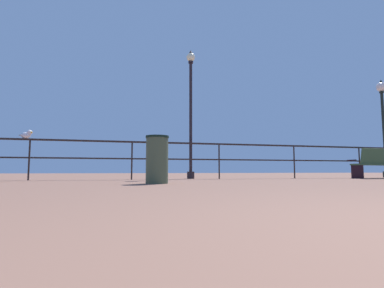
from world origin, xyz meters
TOP-DOWN VIEW (x-y plane):
  - pier_railing at (0.00, 8.50)m, footprint 18.37×0.05m
  - bench_near_left at (6.43, 7.70)m, footprint 1.57×0.74m
  - lamppost_center at (0.50, 8.83)m, footprint 0.27×0.27m
  - lamppost_right at (8.07, 8.83)m, footprint 0.36×0.36m
  - seagull_on_rail at (-4.02, 8.48)m, footprint 0.41×0.31m
  - trash_bin at (-1.00, 5.69)m, footprint 0.45×0.45m

SIDE VIEW (x-z plane):
  - trash_bin at x=-1.00m, z-range 0.00..0.92m
  - bench_near_left at x=6.43m, z-range 0.04..0.99m
  - pier_railing at x=0.00m, z-range 0.27..1.36m
  - seagull_on_rail at x=-4.02m, z-range 1.07..1.29m
  - lamppost_center at x=0.50m, z-range 0.26..4.35m
  - lamppost_right at x=8.07m, z-range 0.57..4.31m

